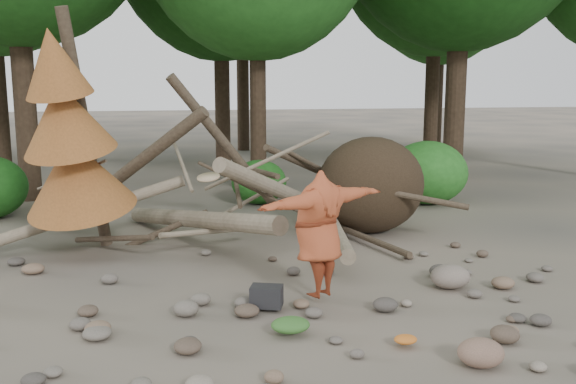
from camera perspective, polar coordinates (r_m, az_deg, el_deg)
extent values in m
plane|color=#514C44|center=(8.79, -0.18, -10.77)|extent=(120.00, 120.00, 0.00)
ellipsoid|color=#332619|center=(13.23, 7.39, 0.63)|extent=(2.20, 1.87, 1.98)
cylinder|color=gray|center=(12.07, -8.19, -2.42)|extent=(2.61, 5.11, 1.08)
cylinder|color=gray|center=(12.69, -0.21, -0.09)|extent=(3.18, 3.71, 1.90)
cylinder|color=brown|center=(12.81, -13.87, 1.97)|extent=(3.08, 1.91, 2.49)
cylinder|color=gray|center=(12.31, 4.07, -3.04)|extent=(1.13, 4.98, 0.43)
cylinder|color=brown|center=(13.00, -5.49, 4.11)|extent=(2.39, 1.03, 2.89)
cylinder|color=gray|center=(12.40, -17.55, -1.74)|extent=(3.71, 0.86, 1.20)
cylinder|color=#4C3F30|center=(11.95, -15.33, -4.02)|extent=(1.52, 1.70, 0.49)
cylinder|color=gray|center=(12.81, -3.02, -0.47)|extent=(1.57, 0.85, 0.69)
cylinder|color=#4C3F30|center=(13.54, 3.39, 1.81)|extent=(1.92, 1.25, 1.10)
cylinder|color=gray|center=(12.39, -9.35, 2.34)|extent=(0.37, 1.42, 0.85)
cylinder|color=#4C3F30|center=(12.25, 7.14, -4.13)|extent=(0.79, 2.54, 0.12)
cylinder|color=gray|center=(11.51, -7.03, -3.50)|extent=(1.78, 1.11, 0.29)
cylinder|color=#4C3F30|center=(11.99, -17.56, 5.12)|extent=(0.67, 1.13, 4.35)
cone|color=brown|center=(11.77, -18.30, 1.57)|extent=(2.06, 2.13, 1.86)
cone|color=brown|center=(11.49, -19.22, 6.35)|extent=(1.71, 1.78, 1.65)
cone|color=brown|center=(11.30, -20.10, 10.82)|extent=(1.23, 1.30, 1.41)
cylinder|color=#38281C|center=(17.97, -22.76, 13.56)|extent=(0.56, 0.56, 8.96)
cylinder|color=#38281C|center=(17.47, -2.71, 11.43)|extent=(0.44, 0.44, 7.14)
cylinder|color=#38281C|center=(19.88, 14.93, 14.27)|extent=(0.60, 0.60, 9.45)
cylinder|color=#38281C|center=(22.40, -5.94, 12.85)|extent=(0.52, 0.52, 8.54)
cylinder|color=#38281C|center=(23.89, 12.80, 11.97)|extent=(0.50, 0.50, 8.12)
cylinder|color=#38281C|center=(28.83, -4.07, 12.42)|extent=(0.54, 0.54, 8.75)
cylinder|color=#38281C|center=(30.77, 13.28, 11.18)|extent=(0.46, 0.46, 7.84)
ellipsoid|color=#21621C|center=(16.25, -2.60, 0.90)|extent=(1.40, 1.40, 1.12)
ellipsoid|color=#2A7424|center=(16.60, 12.31, 1.71)|extent=(2.00, 2.00, 1.60)
imported|color=#A64525|center=(9.02, 2.76, -3.71)|extent=(2.24, 1.58, 1.81)
cylinder|color=tan|center=(8.29, -7.09, 1.32)|extent=(0.32, 0.31, 0.12)
cube|color=black|center=(8.87, -1.92, -9.61)|extent=(0.50, 0.41, 0.29)
ellipsoid|color=#336327|center=(8.06, 0.22, -12.06)|extent=(0.48, 0.40, 0.18)
ellipsoid|color=#C26521|center=(7.87, 10.40, -13.10)|extent=(0.28, 0.23, 0.10)
ellipsoid|color=#826251|center=(7.56, 16.77, -13.51)|extent=(0.52, 0.47, 0.31)
ellipsoid|color=gray|center=(10.07, 14.21, -7.30)|extent=(0.60, 0.54, 0.36)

